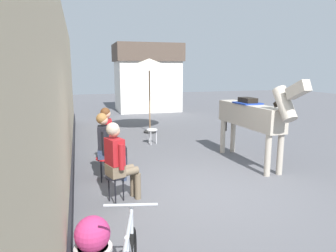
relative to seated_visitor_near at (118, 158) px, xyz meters
The scene contains 10 objects.
ground_plane 3.45m from the seated_visitor_near, 61.55° to the left, with size 40.00×40.00×0.00m, color #56565B.
pub_facade_wall 1.90m from the seated_visitor_near, 122.95° to the left, with size 0.34×14.00×3.40m.
distant_cottage 11.75m from the seated_visitor_near, 75.14° to the left, with size 3.40×2.60×3.50m.
seated_visitor_near is the anchor object (origin of this frame).
seated_visitor_middle 1.11m from the seated_visitor_near, 94.34° to the left, with size 0.61×0.49×1.39m.
seated_visitor_far 1.95m from the seated_visitor_near, 88.32° to the left, with size 0.61×0.49×1.39m.
saddled_horse_center 3.55m from the seated_visitor_near, 21.13° to the left, with size 0.54×3.00×2.06m.
flower_planter_near 1.87m from the seated_visitor_near, 106.64° to the right, with size 0.43×0.43×0.64m.
cafe_parasol 5.99m from the seated_visitor_near, 71.85° to the left, with size 2.10×2.10×2.58m.
spare_stool_white 4.11m from the seated_visitor_near, 68.79° to the left, with size 0.32×0.32×0.46m.
Camera 1 is at (-2.20, -4.97, 2.25)m, focal length 33.07 mm.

